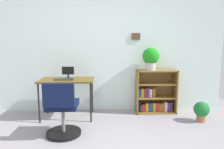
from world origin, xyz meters
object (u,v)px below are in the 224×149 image
desk (67,83)px  keyboard (64,79)px  monitor (68,73)px  office_chair (62,113)px  potted_plant_floor (201,110)px  potted_plant_on_shelf (151,57)px  bookshelf_low (154,94)px

desk → keyboard: 0.11m
desk → monitor: 0.18m
monitor → office_chair: monitor is taller
keyboard → potted_plant_floor: keyboard is taller
potted_plant_on_shelf → monitor: bearing=-175.1°
bookshelf_low → potted_plant_on_shelf: size_ratio=1.97×
monitor → keyboard: 0.18m
office_chair → potted_plant_floor: office_chair is taller
monitor → potted_plant_on_shelf: (1.55, 0.13, 0.26)m
bookshelf_low → potted_plant_floor: 0.91m
desk → bookshelf_low: size_ratio=1.14×
desk → potted_plant_on_shelf: (1.57, 0.20, 0.44)m
potted_plant_floor → bookshelf_low: bearing=141.6°
monitor → office_chair: 0.98m
keyboard → potted_plant_floor: (2.41, -0.23, -0.53)m
monitor → keyboard: size_ratio=0.63×
desk → bookshelf_low: 1.72m
office_chair → potted_plant_floor: bearing=11.8°
potted_plant_on_shelf → office_chair: bearing=-146.8°
desk → keyboard: size_ratio=2.77×
keyboard → office_chair: 0.81m
monitor → potted_plant_floor: (2.36, -0.37, -0.63)m
monitor → potted_plant_floor: 2.47m
potted_plant_floor → keyboard: bearing=174.6°
keyboard → potted_plant_on_shelf: size_ratio=0.80×
office_chair → bookshelf_low: (1.62, 1.04, 0.01)m
keyboard → potted_plant_on_shelf: potted_plant_on_shelf is taller
bookshelf_low → potted_plant_floor: (0.70, -0.55, -0.17)m
office_chair → desk: bearing=94.4°
monitor → potted_plant_on_shelf: size_ratio=0.51×
potted_plant_on_shelf → bookshelf_low: bearing=25.7°
keyboard → potted_plant_on_shelf: (1.61, 0.27, 0.37)m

